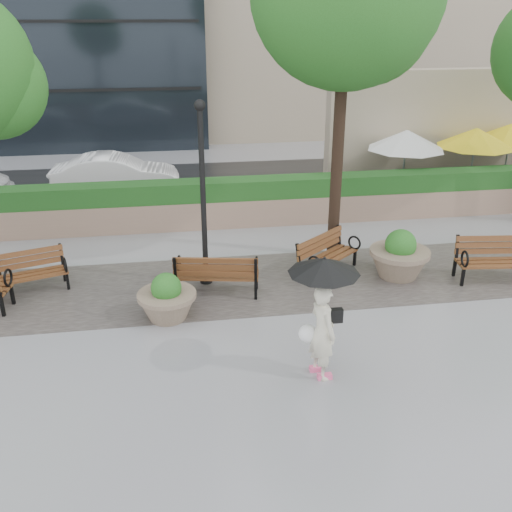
{
  "coord_description": "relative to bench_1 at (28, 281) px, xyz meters",
  "views": [
    {
      "loc": [
        -0.83,
        -8.66,
        5.74
      ],
      "look_at": [
        0.83,
        2.02,
        1.1
      ],
      "focal_mm": 40.0,
      "sensor_mm": 36.0,
      "label": 1
    }
  ],
  "objects": [
    {
      "name": "ground",
      "position": [
        4.08,
        -3.29,
        -0.27
      ],
      "size": [
        100.0,
        100.0,
        0.0
      ],
      "primitive_type": "plane",
      "color": "gray",
      "rests_on": "ground"
    },
    {
      "name": "cobble_strip",
      "position": [
        4.08,
        -0.29,
        -0.27
      ],
      "size": [
        28.0,
        3.2,
        0.01
      ],
      "primitive_type": "cube",
      "color": "#383330",
      "rests_on": "ground"
    },
    {
      "name": "hedge_wall",
      "position": [
        4.08,
        3.71,
        0.39
      ],
      "size": [
        24.0,
        0.8,
        1.35
      ],
      "color": "#92755E",
      "rests_on": "ground"
    },
    {
      "name": "cafe_wall",
      "position": [
        13.58,
        6.71,
        1.73
      ],
      "size": [
        10.0,
        0.6,
        4.0
      ],
      "primitive_type": "cube",
      "color": "tan",
      "rests_on": "ground"
    },
    {
      "name": "cafe_hedge",
      "position": [
        13.08,
        4.51,
        0.18
      ],
      "size": [
        8.0,
        0.5,
        0.9
      ],
      "primitive_type": "cube",
      "color": "#1D4617",
      "rests_on": "ground"
    },
    {
      "name": "asphalt_street",
      "position": [
        4.08,
        7.71,
        -0.27
      ],
      "size": [
        40.0,
        7.0,
        0.0
      ],
      "primitive_type": "cube",
      "color": "black",
      "rests_on": "ground"
    },
    {
      "name": "bench_1",
      "position": [
        0.0,
        0.0,
        0.0
      ],
      "size": [
        1.82,
        1.17,
        0.92
      ],
      "rotation": [
        0.0,
        0.0,
        0.31
      ],
      "color": "brown",
      "rests_on": "ground"
    },
    {
      "name": "bench_2",
      "position": [
        4.13,
        -0.71,
        0.02
      ],
      "size": [
        1.91,
        1.04,
        0.97
      ],
      "rotation": [
        0.0,
        0.0,
        2.95
      ],
      "color": "brown",
      "rests_on": "ground"
    },
    {
      "name": "bench_3",
      "position": [
        6.8,
        -0.04,
        0.0
      ],
      "size": [
        1.75,
        1.62,
        0.92
      ],
      "rotation": [
        0.0,
        0.0,
        0.69
      ],
      "color": "brown",
      "rests_on": "ground"
    },
    {
      "name": "bench_4",
      "position": [
        10.57,
        -1.01,
        0.03
      ],
      "size": [
        1.96,
        0.97,
        1.01
      ],
      "rotation": [
        0.0,
        0.0,
        -0.12
      ],
      "color": "brown",
      "rests_on": "ground"
    },
    {
      "name": "planter_left",
      "position": [
        3.04,
        -1.64,
        0.12
      ],
      "size": [
        1.18,
        1.18,
        0.99
      ],
      "color": "#7F6B56",
      "rests_on": "ground"
    },
    {
      "name": "planter_right",
      "position": [
        8.41,
        -0.45,
        0.18
      ],
      "size": [
        1.39,
        1.39,
        1.17
      ],
      "color": "#7F6B56",
      "rests_on": "ground"
    },
    {
      "name": "lamppost",
      "position": [
        3.93,
        -0.09,
        1.54
      ],
      "size": [
        0.28,
        0.28,
        4.11
      ],
      "color": "black",
      "rests_on": "ground"
    },
    {
      "name": "patio_umb_white",
      "position": [
        10.74,
        5.15,
        1.72
      ],
      "size": [
        2.5,
        2.5,
        2.3
      ],
      "color": "black",
      "rests_on": "ground"
    },
    {
      "name": "patio_umb_yellow_a",
      "position": [
        13.09,
        5.13,
        1.72
      ],
      "size": [
        2.5,
        2.5,
        2.3
      ],
      "color": "black",
      "rests_on": "ground"
    },
    {
      "name": "patio_umb_yellow_b",
      "position": [
        14.67,
        5.71,
        1.72
      ],
      "size": [
        2.5,
        2.5,
        2.3
      ],
      "color": "black",
      "rests_on": "ground"
    },
    {
      "name": "car_right",
      "position": [
        1.45,
        7.22,
        0.42
      ],
      "size": [
        4.23,
        1.55,
        1.38
      ],
      "primitive_type": "imported",
      "rotation": [
        0.0,
        0.0,
        1.55
      ],
      "color": "silver",
      "rests_on": "ground"
    },
    {
      "name": "pedestrian",
      "position": [
        5.58,
        -3.99,
        1.04
      ],
      "size": [
        1.17,
        1.17,
        2.15
      ],
      "rotation": [
        0.0,
        0.0,
        1.87
      ],
      "color": "beige",
      "rests_on": "ground"
    }
  ]
}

